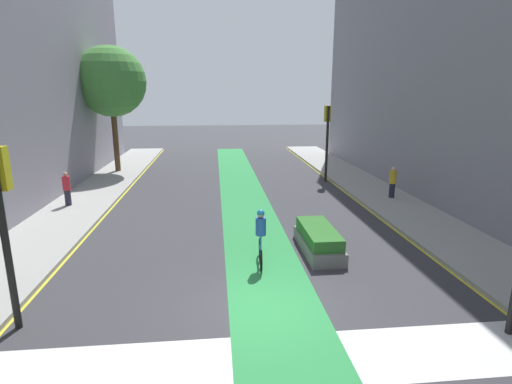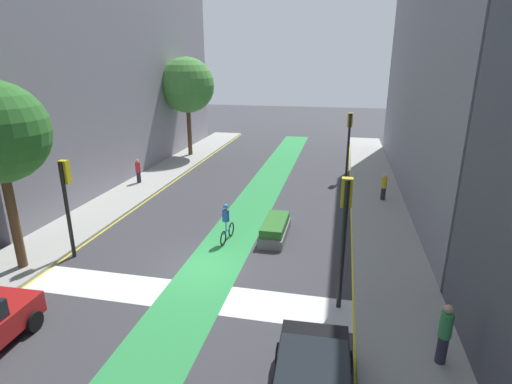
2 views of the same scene
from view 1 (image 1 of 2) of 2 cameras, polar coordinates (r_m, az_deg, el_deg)
name	(u,v)px [view 1 (image 1 of 2)]	position (r m, az deg, el deg)	size (l,w,h in m)	color
ground_plane	(261,310)	(10.44, 0.75, -16.43)	(120.00, 120.00, 0.00)	#38383D
bike_lane_paint	(276,309)	(10.48, 2.92, -16.28)	(2.40, 60.00, 0.01)	#2D8C47
crosswalk_band	(273,361)	(8.78, 2.38, -22.96)	(12.00, 1.80, 0.01)	silver
curb_stripe_left	(8,323)	(11.50, -31.81, -15.61)	(0.16, 60.00, 0.01)	yellow
curb_stripe_right	(486,297)	(12.55, 29.91, -12.89)	(0.16, 60.00, 0.01)	yellow
traffic_signal_near_left	(3,204)	(10.27, -32.39, -1.47)	(0.35, 0.52, 4.17)	black
traffic_signal_far_right	(327,129)	(24.58, 10.10, 8.81)	(0.35, 0.52, 4.57)	black
cyclist_in_lane	(261,236)	(12.44, 0.67, -6.34)	(0.32, 1.73, 1.86)	black
pedestrian_sidewalk_right_a	(393,182)	(21.21, 18.88, 1.36)	(0.34, 0.34, 1.57)	#262638
pedestrian_sidewalk_left_a	(67,188)	(20.63, -25.35, 0.45)	(0.34, 0.34, 1.59)	#262638
street_tree_far	(111,82)	(28.48, -19.98, 14.54)	(4.52, 4.52, 8.13)	brown
median_planter	(318,240)	(13.90, 8.89, -6.79)	(1.12, 2.99, 0.85)	slate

